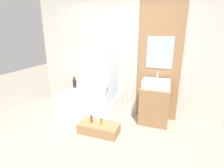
{
  "coord_description": "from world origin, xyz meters",
  "views": [
    {
      "loc": [
        1.1,
        -2.13,
        1.87
      ],
      "look_at": [
        0.06,
        0.68,
        0.95
      ],
      "focal_mm": 28.0,
      "sensor_mm": 36.0,
      "label": 1
    }
  ],
  "objects_px": {
    "sink": "(156,84)",
    "wooden_step_bench": "(99,128)",
    "vase_tall_dark": "(75,83)",
    "bottle_soap_secondary": "(101,122)",
    "vase_round_light": "(79,86)",
    "bathtub": "(90,104)",
    "bottle_soap_primary": "(91,119)"
  },
  "relations": [
    {
      "from": "bathtub",
      "to": "bottle_soap_primary",
      "type": "distance_m",
      "value": 0.71
    },
    {
      "from": "sink",
      "to": "wooden_step_bench",
      "type": "bearing_deg",
      "value": -140.38
    },
    {
      "from": "bottle_soap_primary",
      "to": "bottle_soap_secondary",
      "type": "xyz_separation_m",
      "value": [
        0.21,
        0.0,
        -0.01
      ]
    },
    {
      "from": "bathtub",
      "to": "bottle_soap_primary",
      "type": "xyz_separation_m",
      "value": [
        0.36,
        -0.62,
        -0.0
      ]
    },
    {
      "from": "vase_tall_dark",
      "to": "bottle_soap_secondary",
      "type": "height_order",
      "value": "vase_tall_dark"
    },
    {
      "from": "sink",
      "to": "vase_tall_dark",
      "type": "height_order",
      "value": "sink"
    },
    {
      "from": "bathtub",
      "to": "vase_tall_dark",
      "type": "height_order",
      "value": "vase_tall_dark"
    },
    {
      "from": "vase_tall_dark",
      "to": "bottle_soap_secondary",
      "type": "bearing_deg",
      "value": -39.27
    },
    {
      "from": "wooden_step_bench",
      "to": "bottle_soap_primary",
      "type": "bearing_deg",
      "value": 180.0
    },
    {
      "from": "bottle_soap_secondary",
      "to": "vase_tall_dark",
      "type": "bearing_deg",
      "value": 140.73
    },
    {
      "from": "wooden_step_bench",
      "to": "bottle_soap_secondary",
      "type": "height_order",
      "value": "bottle_soap_secondary"
    },
    {
      "from": "wooden_step_bench",
      "to": "bottle_soap_primary",
      "type": "xyz_separation_m",
      "value": [
        -0.15,
        0.0,
        0.16
      ]
    },
    {
      "from": "bottle_soap_primary",
      "to": "bottle_soap_secondary",
      "type": "height_order",
      "value": "bottle_soap_primary"
    },
    {
      "from": "bathtub",
      "to": "vase_round_light",
      "type": "xyz_separation_m",
      "value": [
        -0.42,
        0.29,
        0.31
      ]
    },
    {
      "from": "sink",
      "to": "vase_round_light",
      "type": "relative_size",
      "value": 4.36
    },
    {
      "from": "wooden_step_bench",
      "to": "bottle_soap_secondary",
      "type": "relative_size",
      "value": 7.1
    },
    {
      "from": "bottle_soap_secondary",
      "to": "vase_round_light",
      "type": "bearing_deg",
      "value": 137.58
    },
    {
      "from": "vase_tall_dark",
      "to": "bottle_soap_secondary",
      "type": "xyz_separation_m",
      "value": [
        1.13,
        -0.92,
        -0.37
      ]
    },
    {
      "from": "bathtub",
      "to": "bottle_soap_primary",
      "type": "relative_size",
      "value": 9.43
    },
    {
      "from": "sink",
      "to": "vase_tall_dark",
      "type": "xyz_separation_m",
      "value": [
        -1.99,
        0.16,
        -0.25
      ]
    },
    {
      "from": "sink",
      "to": "bottle_soap_secondary",
      "type": "relative_size",
      "value": 4.94
    },
    {
      "from": "sink",
      "to": "bottle_soap_secondary",
      "type": "distance_m",
      "value": 1.31
    },
    {
      "from": "sink",
      "to": "bottle_soap_primary",
      "type": "height_order",
      "value": "sink"
    },
    {
      "from": "vase_tall_dark",
      "to": "bottle_soap_primary",
      "type": "relative_size",
      "value": 1.97
    },
    {
      "from": "bottle_soap_primary",
      "to": "wooden_step_bench",
      "type": "bearing_deg",
      "value": 0.0
    },
    {
      "from": "bottle_soap_secondary",
      "to": "bottle_soap_primary",
      "type": "bearing_deg",
      "value": 180.0
    },
    {
      "from": "vase_round_light",
      "to": "vase_tall_dark",
      "type": "bearing_deg",
      "value": 172.16
    },
    {
      "from": "vase_round_light",
      "to": "bottle_soap_secondary",
      "type": "bearing_deg",
      "value": -42.42
    },
    {
      "from": "vase_round_light",
      "to": "wooden_step_bench",
      "type": "bearing_deg",
      "value": -44.11
    },
    {
      "from": "wooden_step_bench",
      "to": "bottle_soap_primary",
      "type": "relative_size",
      "value": 5.46
    },
    {
      "from": "bathtub",
      "to": "vase_tall_dark",
      "type": "distance_m",
      "value": 0.73
    },
    {
      "from": "bathtub",
      "to": "wooden_step_bench",
      "type": "bearing_deg",
      "value": -50.39
    }
  ]
}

